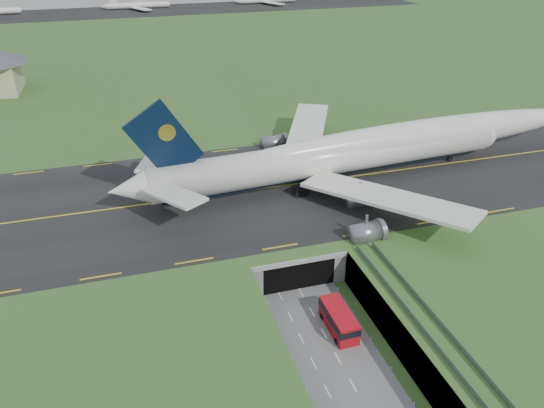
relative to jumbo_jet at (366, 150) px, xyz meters
name	(u,v)px	position (x,y,z in m)	size (l,w,h in m)	color
ground	(317,321)	(-22.57, -32.59, -11.84)	(900.00, 900.00, 0.00)	#395E25
airfield_deck	(317,306)	(-22.57, -32.59, -8.84)	(800.00, 800.00, 6.00)	gray
trench_road	(336,356)	(-22.57, -40.09, -11.74)	(12.00, 75.00, 0.20)	slate
taxiway	(258,189)	(-22.57, 0.41, -5.75)	(800.00, 44.00, 0.18)	black
tunnel_portal	(283,244)	(-22.57, -15.88, -8.50)	(17.00, 22.30, 6.00)	gray
guideway	(462,372)	(-11.57, -51.70, -6.51)	(3.00, 53.00, 7.05)	#A8A8A3
jumbo_jet	(366,150)	(0.00, 0.00, 0.00)	(104.37, 65.17, 21.61)	silver
shuttle_tram	(339,320)	(-20.20, -35.17, -10.00)	(3.24, 8.29, 3.36)	#B70C15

